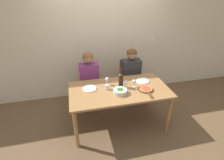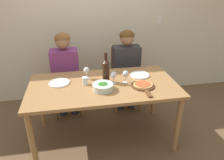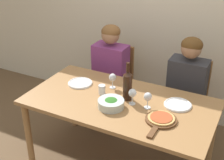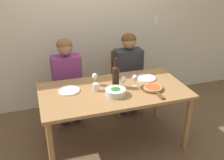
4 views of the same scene
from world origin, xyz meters
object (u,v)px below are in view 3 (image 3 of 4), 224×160
Objects in this scene: broccoli_bowl at (111,103)px; wine_glass_left at (113,78)px; chair_right at (187,99)px; wine_glass_right at (148,97)px; wine_bottle at (127,85)px; water_tumbler at (102,90)px; dinner_plate_left at (80,83)px; chair_left at (114,82)px; pizza_on_board at (161,120)px; person_woman at (110,67)px; dinner_plate_right at (178,105)px; wine_glass_centre at (133,93)px; person_man at (187,84)px.

wine_glass_left is (-0.15, 0.32, 0.07)m from broccoli_bowl.
chair_right is 6.16× the size of wine_glass_left.
wine_glass_left is 1.00× the size of wine_glass_right.
water_tumbler is (-0.25, -0.02, -0.10)m from wine_bottle.
wine_glass_left is (0.32, 0.08, 0.10)m from dinner_plate_left.
wine_bottle reaches higher than chair_left.
chair_right reaches higher than pizza_on_board.
pizza_on_board is at bearing -41.88° from person_woman.
chair_right is 3.80× the size of dinner_plate_right.
broccoli_bowl is 0.94× the size of dinner_plate_left.
wine_glass_centre is (0.56, -0.76, 0.37)m from chair_left.
wine_glass_left reaches higher than broccoli_bowl.
person_woman reaches higher than pizza_on_board.
dinner_plate_right is at bearing 2.66° from dinner_plate_left.
person_woman reaches higher than dinner_plate_left.
person_man is at bearing 89.78° from pizza_on_board.
wine_glass_right is (0.29, 0.14, 0.07)m from broccoli_bowl.
wine_glass_right is at bearing -105.15° from person_man.
dinner_plate_right is at bearing 12.75° from wine_bottle.
person_woman is at bearing 152.30° from dinner_plate_right.
dinner_plate_left is 1.62× the size of wine_glass_left.
pizza_on_board is at bearing -90.22° from person_man.
chair_right is (0.88, 0.00, 0.00)m from chair_left.
water_tumbler is (0.24, -0.61, 0.07)m from person_woman.
dinner_plate_right is (0.05, -0.49, 0.03)m from person_man.
water_tumbler reaches higher than dinner_plate_right.
person_woman is (0.00, -0.11, 0.24)m from chair_left.
person_man is at bearing -7.24° from chair_left.
wine_glass_centre reaches higher than pizza_on_board.
chair_right is 1.17m from dinner_plate_left.
wine_glass_centre is (0.62, -0.11, 0.10)m from dinner_plate_left.
person_man reaches higher than chair_left.
person_woman reaches higher than dinner_plate_right.
wine_glass_right is (0.71, -0.65, 0.13)m from person_woman.
pizza_on_board is (-0.05, -0.30, 0.01)m from dinner_plate_right.
chair_left is 10.30× the size of water_tumbler.
broccoli_bowl is 0.58× the size of pizza_on_board.
chair_right is 0.90m from wine_bottle.
dinner_plate_left is at bearing 164.87° from pizza_on_board.
dinner_plate_right is 1.62× the size of wine_glass_centre.
chair_right is 1.05m from broccoli_bowl.
dinner_plate_left is (-0.05, -0.54, 0.03)m from person_woman.
wine_bottle reaches higher than wine_glass_right.
dinner_plate_left and dinner_plate_right have the same top height.
wine_glass_right is 1.67× the size of water_tumbler.
chair_left is 0.76× the size of person_woman.
chair_left is 0.70m from dinner_plate_left.
dinner_plate_right is (0.93, -0.60, 0.27)m from chair_left.
chair_left reaches higher than dinner_plate_right.
person_man is at bearing 95.96° from dinner_plate_right.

